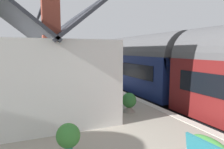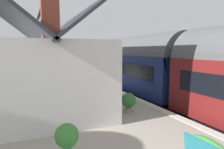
{
  "view_description": "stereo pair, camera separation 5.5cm",
  "coord_description": "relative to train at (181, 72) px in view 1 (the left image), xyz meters",
  "views": [
    {
      "loc": [
        -11.2,
        6.36,
        3.36
      ],
      "look_at": [
        0.22,
        1.5,
        1.85
      ],
      "focal_mm": 32.49,
      "sensor_mm": 36.0,
      "label": 1
    },
    {
      "loc": [
        -11.22,
        6.31,
        3.36
      ],
      "look_at": [
        0.22,
        1.5,
        1.85
      ],
      "focal_mm": 32.49,
      "sensor_mm": 36.0,
      "label": 2
    }
  ],
  "objects": [
    {
      "name": "planter_corner_building",
      "position": [
        13.1,
        5.35,
        -0.93
      ],
      "size": [
        0.56,
        0.56,
        0.84
      ],
      "color": "black",
      "rests_on": "platform"
    },
    {
      "name": "station_building",
      "position": [
        1.82,
        6.43,
        0.19
      ],
      "size": [
        8.49,
        4.4,
        5.9
      ],
      "color": "white",
      "rests_on": "platform"
    },
    {
      "name": "bench_mid_platform",
      "position": [
        13.25,
        4.65,
        -0.9
      ],
      "size": [
        1.41,
        0.47,
        0.88
      ],
      "color": "#26727F",
      "rests_on": "platform"
    },
    {
      "name": "bench_near_building",
      "position": [
        11.06,
        4.55,
        -0.9
      ],
      "size": [
        1.42,
        0.5,
        0.88
      ],
      "color": "#26727F",
      "rests_on": "platform"
    },
    {
      "name": "train",
      "position": [
        0.0,
        0.0,
        0.0
      ],
      "size": [
        20.33,
        2.73,
        4.32
      ],
      "color": "black",
      "rests_on": "ground"
    },
    {
      "name": "planter_bench_left",
      "position": [
        -0.94,
        3.48,
        -0.98
      ],
      "size": [
        0.58,
        0.58,
        0.79
      ],
      "color": "gray",
      "rests_on": "platform"
    },
    {
      "name": "rail_far",
      "position": [
        3.15,
        0.72,
        -2.15
      ],
      "size": [
        52.0,
        0.08,
        0.14
      ],
      "primitive_type": "cube",
      "color": "gray",
      "rests_on": "ground"
    },
    {
      "name": "station_sign_board",
      "position": [
        7.01,
        2.78,
        -0.19
      ],
      "size": [
        0.96,
        0.06,
        1.57
      ],
      "color": "black",
      "rests_on": "platform"
    },
    {
      "name": "platform",
      "position": [
        3.15,
        5.24,
        -1.8
      ],
      "size": [
        32.0,
        6.69,
        0.85
      ],
      "primitive_type": "cube",
      "color": "#A39B8C",
      "rests_on": "ground"
    },
    {
      "name": "rail_near",
      "position": [
        3.15,
        -0.72,
        -2.15
      ],
      "size": [
        52.0,
        0.08,
        0.14
      ],
      "primitive_type": "cube",
      "color": "gray",
      "rests_on": "ground"
    },
    {
      "name": "ground_plane",
      "position": [
        3.15,
        0.9,
        -2.22
      ],
      "size": [
        160.0,
        160.0,
        0.0
      ],
      "primitive_type": "plane",
      "color": "#423D38"
    },
    {
      "name": "planter_bench_right",
      "position": [
        -3.55,
        6.44,
        -0.96
      ],
      "size": [
        0.55,
        0.55,
        0.84
      ],
      "color": "teal",
      "rests_on": "platform"
    },
    {
      "name": "platform_edge_coping",
      "position": [
        3.15,
        2.08,
        -1.37
      ],
      "size": [
        32.0,
        0.36,
        0.02
      ],
      "primitive_type": "cube",
      "color": "beige",
      "rests_on": "platform"
    }
  ]
}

